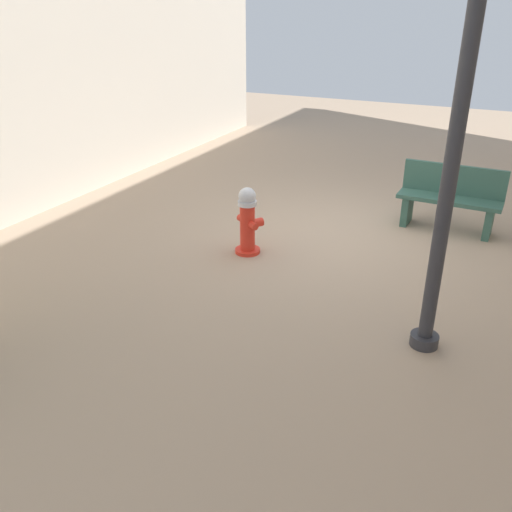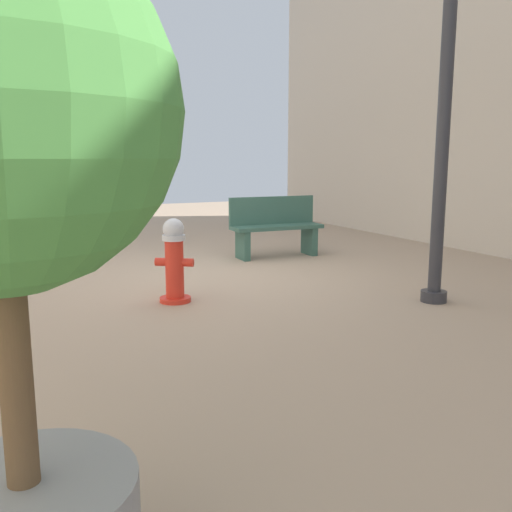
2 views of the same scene
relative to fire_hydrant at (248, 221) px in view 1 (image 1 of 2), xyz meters
The scene contains 4 objects.
ground_plane 1.52m from the fire_hydrant, 128.48° to the right, with size 23.40×23.40×0.00m, color tan.
fire_hydrant is the anchor object (origin of this frame).
bench_near 3.10m from the fire_hydrant, 138.40° to the right, with size 1.48×0.50×0.95m.
street_lamp 3.37m from the fire_hydrant, 154.27° to the left, with size 0.36×0.36×3.63m.
Camera 1 is at (-2.10, 7.20, 3.12)m, focal length 38.24 mm.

